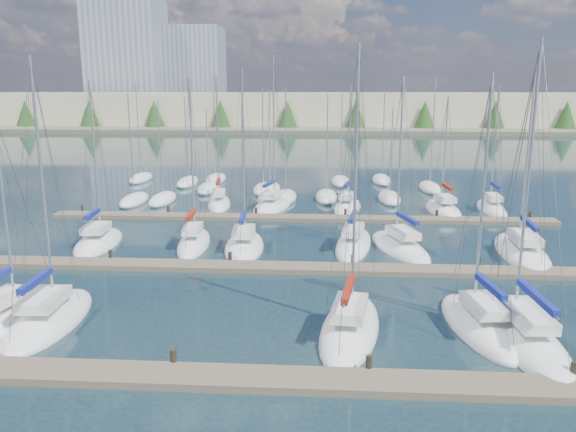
# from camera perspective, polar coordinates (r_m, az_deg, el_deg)

# --- Properties ---
(ground) EXTENTS (400.00, 400.00, 0.00)m
(ground) POSITION_cam_1_polar(r_m,az_deg,el_deg) (78.77, 2.22, 4.64)
(ground) COLOR #1D323A
(ground) RESTS_ON ground
(dock_near) EXTENTS (44.00, 1.93, 1.10)m
(dock_near) POSITION_cam_1_polar(r_m,az_deg,el_deg) (22.96, -2.06, -16.25)
(dock_near) COLOR #6B5E4C
(dock_near) RESTS_ON ground
(dock_mid) EXTENTS (44.00, 1.93, 1.10)m
(dock_mid) POSITION_cam_1_polar(r_m,az_deg,el_deg) (35.79, 0.21, -5.29)
(dock_mid) COLOR #6B5E4C
(dock_mid) RESTS_ON ground
(dock_far) EXTENTS (44.00, 1.93, 1.10)m
(dock_far) POSITION_cam_1_polar(r_m,az_deg,el_deg) (49.27, 1.23, -0.20)
(dock_far) COLOR #6B5E4C
(dock_far) RESTS_ON ground
(sailboat_f) EXTENTS (3.24, 10.20, 14.19)m
(sailboat_f) POSITION_cam_1_polar(r_m,az_deg,el_deg) (28.68, 22.56, -11.04)
(sailboat_f) COLOR white
(sailboat_f) RESTS_ON ground
(sailboat_i) EXTENTS (2.81, 7.85, 12.76)m
(sailboat_i) POSITION_cam_1_polar(r_m,az_deg,el_deg) (41.87, -9.54, -2.70)
(sailboat_i) COLOR white
(sailboat_i) RESTS_ON ground
(sailboat_m) EXTENTS (3.92, 10.17, 13.61)m
(sailboat_m) POSITION_cam_1_polar(r_m,az_deg,el_deg) (42.35, 22.63, -3.39)
(sailboat_m) COLOR white
(sailboat_m) RESTS_ON ground
(sailboat_o) EXTENTS (4.46, 8.47, 15.01)m
(sailboat_o) POSITION_cam_1_polar(r_m,az_deg,el_deg) (54.23, -1.61, 1.05)
(sailboat_o) COLOR white
(sailboat_o) RESTS_ON ground
(sailboat_j) EXTENTS (3.34, 8.11, 13.37)m
(sailboat_j) POSITION_cam_1_polar(r_m,az_deg,el_deg) (40.66, -4.46, -3.05)
(sailboat_j) COLOR white
(sailboat_j) RESTS_ON ground
(sailboat_p) EXTENTS (3.60, 7.45, 12.33)m
(sailboat_p) POSITION_cam_1_polar(r_m,az_deg,el_deg) (53.96, 6.06, 0.92)
(sailboat_p) COLOR white
(sailboat_p) RESTS_ON ground
(sailboat_r) EXTENTS (2.39, 7.50, 12.39)m
(sailboat_r) POSITION_cam_1_polar(r_m,az_deg,el_deg) (56.41, 19.97, 0.74)
(sailboat_r) COLOR white
(sailboat_r) RESTS_ON ground
(sailboat_h) EXTENTS (3.43, 7.64, 12.62)m
(sailboat_h) POSITION_cam_1_polar(r_m,az_deg,el_deg) (43.79, -18.69, -2.54)
(sailboat_h) COLOR white
(sailboat_h) RESTS_ON ground
(sailboat_n) EXTENTS (3.14, 7.48, 13.25)m
(sailboat_n) POSITION_cam_1_polar(r_m,az_deg,el_deg) (55.55, -7.00, 1.26)
(sailboat_n) COLOR white
(sailboat_n) RESTS_ON ground
(sailboat_d) EXTENTS (3.97, 8.91, 14.01)m
(sailboat_d) POSITION_cam_1_polar(r_m,az_deg,el_deg) (27.37, 6.31, -11.22)
(sailboat_d) COLOR white
(sailboat_d) RESTS_ON ground
(sailboat_b) EXTENTS (3.35, 8.13, 11.09)m
(sailboat_b) POSITION_cam_1_polar(r_m,az_deg,el_deg) (31.49, -26.59, -9.29)
(sailboat_b) COLOR white
(sailboat_b) RESTS_ON ground
(sailboat_e) EXTENTS (3.45, 8.17, 12.72)m
(sailboat_e) POSITION_cam_1_polar(r_m,az_deg,el_deg) (28.97, 18.77, -10.45)
(sailboat_e) COLOR white
(sailboat_e) RESTS_ON ground
(sailboat_l) EXTENTS (4.93, 8.96, 12.90)m
(sailboat_l) POSITION_cam_1_polar(r_m,az_deg,el_deg) (41.07, 11.29, -3.11)
(sailboat_l) COLOR white
(sailboat_l) RESTS_ON ground
(sailboat_q) EXTENTS (3.20, 7.85, 11.32)m
(sailboat_q) POSITION_cam_1_polar(r_m,az_deg,el_deg) (54.40, 15.49, 0.60)
(sailboat_q) COLOR white
(sailboat_q) RESTS_ON ground
(sailboat_c) EXTENTS (3.47, 8.28, 13.54)m
(sailboat_c) POSITION_cam_1_polar(r_m,az_deg,el_deg) (30.55, -23.07, -9.60)
(sailboat_c) COLOR white
(sailboat_c) RESTS_ON ground
(sailboat_k) EXTENTS (3.72, 9.30, 13.68)m
(sailboat_k) POSITION_cam_1_polar(r_m,az_deg,el_deg) (41.35, 6.67, -2.81)
(sailboat_k) COLOR white
(sailboat_k) RESTS_ON ground
(distant_boats) EXTENTS (36.93, 20.75, 13.30)m
(distant_boats) POSITION_cam_1_polar(r_m,az_deg,el_deg) (63.00, -2.16, 2.81)
(distant_boats) COLOR #9EA0A5
(distant_boats) RESTS_ON ground
(shoreline) EXTENTS (400.00, 60.00, 38.00)m
(shoreline) POSITION_cam_1_polar(r_m,az_deg,el_deg) (168.44, -1.49, 11.60)
(shoreline) COLOR #666B51
(shoreline) RESTS_ON ground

